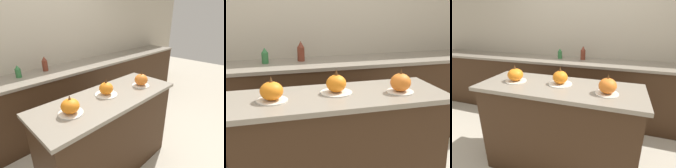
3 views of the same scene
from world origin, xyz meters
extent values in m
plane|color=#BCB29E|center=(0.00, 0.00, 0.00)|extent=(12.00, 12.00, 0.00)
cube|color=#B2A893|center=(0.00, 1.50, 1.25)|extent=(8.00, 0.06, 2.50)
cube|color=#382314|center=(0.00, 0.00, 0.46)|extent=(1.48, 0.53, 0.91)
cube|color=gray|center=(0.00, 0.00, 0.93)|extent=(1.54, 0.59, 0.03)
cube|color=#382314|center=(0.00, 1.17, 0.45)|extent=(6.00, 0.56, 0.90)
cube|color=gray|center=(0.00, 1.17, 0.92)|extent=(6.00, 0.60, 0.03)
cylinder|color=silver|center=(-0.45, -0.01, 0.95)|extent=(0.21, 0.21, 0.01)
ellipsoid|color=orange|center=(-0.45, -0.01, 1.01)|extent=(0.15, 0.15, 0.12)
cone|color=brown|center=(-0.45, -0.01, 1.09)|extent=(0.02, 0.02, 0.04)
cylinder|color=silver|center=(0.00, 0.04, 0.95)|extent=(0.23, 0.23, 0.01)
ellipsoid|color=orange|center=(0.00, 0.04, 1.02)|extent=(0.14, 0.14, 0.12)
cone|color=#4C2D14|center=(0.00, 0.04, 1.10)|extent=(0.03, 0.03, 0.05)
cylinder|color=silver|center=(0.44, -0.06, 0.95)|extent=(0.19, 0.19, 0.01)
ellipsoid|color=orange|center=(0.44, -0.06, 1.02)|extent=(0.15, 0.15, 0.13)
cone|color=#4C2D14|center=(0.44, -0.06, 1.10)|extent=(0.02, 0.02, 0.04)
cylinder|color=maroon|center=(-0.05, 1.27, 1.01)|extent=(0.08, 0.08, 0.15)
cone|color=maroon|center=(-0.05, 1.27, 1.12)|extent=(0.07, 0.07, 0.06)
cylinder|color=#2D6B38|center=(-0.43, 1.24, 1.00)|extent=(0.07, 0.07, 0.11)
cone|color=#2D6B38|center=(-0.43, 1.24, 1.08)|extent=(0.06, 0.06, 0.05)
camera|label=1|loc=(-1.09, -1.13, 1.70)|focal=28.00mm
camera|label=2|loc=(-0.55, -1.99, 1.61)|focal=50.00mm
camera|label=3|loc=(0.53, -1.43, 1.51)|focal=28.00mm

